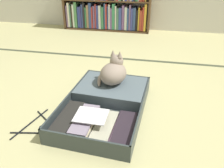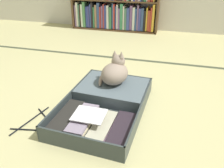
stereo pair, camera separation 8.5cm
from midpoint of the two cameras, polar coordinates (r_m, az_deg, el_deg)
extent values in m
plane|color=tan|center=(1.80, -1.20, -6.27)|extent=(10.00, 10.00, 0.00)
cube|color=#3F4632|center=(2.71, 3.66, 6.22)|extent=(4.80, 0.05, 0.00)
cube|color=brown|center=(3.75, 8.89, 19.73)|extent=(0.03, 0.24, 0.94)
cube|color=brown|center=(3.94, -1.99, 13.63)|extent=(1.38, 0.24, 0.02)
cube|color=brown|center=(3.85, -2.11, 20.23)|extent=(1.35, 0.24, 0.02)
cube|color=slate|center=(4.09, -11.39, 16.48)|extent=(0.02, 0.21, 0.35)
cube|color=silver|center=(4.08, -10.99, 16.81)|extent=(0.03, 0.21, 0.39)
cube|color=#44755D|center=(4.07, -10.55, 16.62)|extent=(0.02, 0.21, 0.36)
cube|color=black|center=(4.07, -10.19, 16.49)|extent=(0.03, 0.21, 0.34)
cube|color=silver|center=(4.04, -9.83, 16.64)|extent=(0.03, 0.21, 0.37)
cube|color=#4B8551|center=(4.03, -9.30, 16.91)|extent=(0.04, 0.21, 0.41)
cube|color=#374496|center=(4.03, -8.57, 16.42)|extent=(0.04, 0.21, 0.33)
cube|color=#3A3C82|center=(4.01, -8.14, 16.44)|extent=(0.02, 0.21, 0.34)
cube|color=#3B4E92|center=(4.00, -7.73, 16.70)|extent=(0.02, 0.21, 0.37)
cube|color=black|center=(3.98, -7.33, 16.86)|extent=(0.03, 0.21, 0.40)
cube|color=#347D4F|center=(3.99, -6.87, 16.38)|extent=(0.02, 0.21, 0.33)
cube|color=#957456|center=(3.97, -6.40, 16.63)|extent=(0.04, 0.21, 0.36)
cube|color=#344980|center=(3.95, -5.79, 16.86)|extent=(0.04, 0.21, 0.40)
cube|color=#AF312B|center=(3.95, -5.31, 16.42)|extent=(0.02, 0.21, 0.34)
cube|color=slate|center=(3.95, -4.86, 16.55)|extent=(0.03, 0.21, 0.36)
cube|color=#B93D3D|center=(3.94, -4.43, 16.73)|extent=(0.02, 0.21, 0.38)
cube|color=navy|center=(3.92, -3.99, 16.56)|extent=(0.04, 0.21, 0.36)
cube|color=silver|center=(3.90, -3.44, 16.56)|extent=(0.04, 0.21, 0.37)
cube|color=#3E7852|center=(3.90, -2.79, 16.38)|extent=(0.04, 0.21, 0.34)
cube|color=#2D538C|center=(3.90, -2.21, 16.80)|extent=(0.02, 0.21, 0.40)
cube|color=#C13B38|center=(3.88, -1.89, 16.68)|extent=(0.02, 0.21, 0.39)
cube|color=#33498A|center=(3.89, -1.44, 16.49)|extent=(0.02, 0.21, 0.36)
cube|color=silver|center=(3.88, -1.08, 16.67)|extent=(0.03, 0.21, 0.39)
cube|color=slate|center=(3.87, -0.65, 16.23)|extent=(0.03, 0.21, 0.33)
cube|color=#3C8B60|center=(3.86, -0.06, 16.70)|extent=(0.04, 0.21, 0.40)
cube|color=silver|center=(3.85, 0.50, 16.46)|extent=(0.02, 0.21, 0.37)
cube|color=#4A7763|center=(3.85, 0.97, 16.19)|extent=(0.03, 0.21, 0.34)
cube|color=#3B4C96|center=(3.84, 1.59, 16.19)|extent=(0.04, 0.21, 0.34)
cube|color=#7D548C|center=(3.84, 2.32, 16.48)|extent=(0.04, 0.21, 0.38)
cube|color=silver|center=(3.83, 2.98, 16.24)|extent=(0.04, 0.21, 0.35)
cube|color=#305091|center=(3.83, 3.51, 16.09)|extent=(0.02, 0.21, 0.34)
cube|color=slate|center=(3.82, 3.97, 16.45)|extent=(0.02, 0.21, 0.39)
cube|color=#3E4391|center=(3.82, 4.43, 16.04)|extent=(0.03, 0.21, 0.34)
cube|color=#395083|center=(3.82, 5.06, 16.09)|extent=(0.04, 0.21, 0.35)
cube|color=black|center=(3.82, 5.70, 15.79)|extent=(0.03, 0.21, 0.31)
cube|color=gold|center=(3.81, 6.16, 16.07)|extent=(0.02, 0.21, 0.36)
cube|color=#AE402A|center=(3.81, 6.65, 15.73)|extent=(0.04, 0.21, 0.32)
cube|color=#B4352B|center=(3.79, 7.20, 16.01)|extent=(0.02, 0.21, 0.36)
cube|color=gold|center=(3.78, 7.74, 16.31)|extent=(0.03, 0.21, 0.41)
cube|color=#323B3D|center=(1.60, -5.79, -11.32)|extent=(0.60, 0.48, 0.01)
cube|color=#323B3D|center=(1.42, -9.01, -14.95)|extent=(0.58, 0.05, 0.12)
cube|color=#323B3D|center=(1.68, -15.09, -7.91)|extent=(0.04, 0.44, 0.12)
cube|color=#323B3D|center=(1.51, 4.46, -11.52)|extent=(0.04, 0.44, 0.12)
cube|color=#465656|center=(1.60, -5.81, -11.04)|extent=(0.58, 0.45, 0.01)
cube|color=#323B3D|center=(1.94, -1.27, -3.21)|extent=(0.60, 0.48, 0.01)
cube|color=#323B3D|center=(2.10, 0.36, 1.09)|extent=(0.58, 0.05, 0.12)
cube|color=#323B3D|center=(2.00, -9.09, -0.71)|extent=(0.04, 0.44, 0.12)
cube|color=#323B3D|center=(1.87, 7.10, -2.93)|extent=(0.04, 0.44, 0.12)
cube|color=#465656|center=(1.94, -1.27, -2.96)|extent=(0.58, 0.45, 0.01)
cylinder|color=black|center=(1.76, -3.30, -6.56)|extent=(0.56, 0.05, 0.02)
cube|color=black|center=(1.66, -12.14, -9.19)|extent=(0.16, 0.36, 0.02)
cube|color=#2D4C6F|center=(1.64, -12.62, -9.03)|extent=(0.14, 0.33, 0.02)
cube|color=#A074A1|center=(1.64, -12.59, -8.42)|extent=(0.14, 0.35, 0.02)
cube|color=black|center=(1.63, -12.55, -7.93)|extent=(0.14, 0.37, 0.01)
cube|color=#3A3F76|center=(1.61, -7.86, -10.37)|extent=(0.16, 0.34, 0.01)
cube|color=#1F212F|center=(1.59, -8.14, -9.97)|extent=(0.13, 0.34, 0.02)
cube|color=tan|center=(1.58, -8.13, -9.43)|extent=(0.14, 0.34, 0.02)
cube|color=gray|center=(1.58, -8.42, -8.72)|extent=(0.13, 0.34, 0.02)
cube|color=#9072A4|center=(1.57, -3.17, -10.97)|extent=(0.15, 0.38, 0.02)
cube|color=#B0AC94|center=(1.56, -3.41, -10.46)|extent=(0.14, 0.35, 0.02)
cube|color=tan|center=(1.54, 1.42, -12.19)|extent=(0.15, 0.33, 0.02)
cube|color=#976C95|center=(1.53, 0.98, -11.62)|extent=(0.15, 0.38, 0.02)
cube|color=#29202A|center=(1.52, 1.50, -10.90)|extent=(0.13, 0.35, 0.02)
cube|color=white|center=(1.55, -6.82, -7.86)|extent=(0.22, 0.18, 0.01)
cube|color=#526068|center=(1.91, -1.29, -1.65)|extent=(0.57, 0.44, 0.11)
torus|color=white|center=(1.88, -2.66, -0.50)|extent=(0.10, 0.10, 0.01)
cylinder|color=black|center=(2.13, -3.87, 1.46)|extent=(0.02, 0.02, 0.11)
cylinder|color=black|center=(2.06, 4.56, 0.40)|extent=(0.02, 0.02, 0.11)
cube|color=yellow|center=(1.37, -5.24, -14.43)|extent=(0.04, 0.00, 0.02)
cube|color=green|center=(1.37, -4.51, -14.80)|extent=(0.03, 0.00, 0.02)
ellipsoid|color=gray|center=(1.87, -0.98, 2.60)|extent=(0.27, 0.31, 0.17)
ellipsoid|color=gray|center=(1.95, 0.04, 2.38)|extent=(0.16, 0.13, 0.10)
sphere|color=gray|center=(1.88, -0.14, 5.70)|extent=(0.11, 0.11, 0.11)
cone|color=gray|center=(1.84, 0.64, 7.43)|extent=(0.04, 0.04, 0.05)
cone|color=gray|center=(1.87, -1.08, 7.74)|extent=(0.04, 0.04, 0.05)
sphere|color=gold|center=(1.91, 1.05, 6.25)|extent=(0.02, 0.02, 0.02)
sphere|color=gold|center=(1.93, -0.04, 6.47)|extent=(0.02, 0.02, 0.02)
ellipsoid|color=gray|center=(1.92, -4.47, 0.85)|extent=(0.07, 0.20, 0.03)
cylinder|color=black|center=(1.77, -21.08, -9.18)|extent=(0.10, 0.37, 0.01)
cylinder|color=black|center=(1.79, -18.03, -8.01)|extent=(0.17, 0.13, 0.01)
cylinder|color=black|center=(1.69, -22.27, -11.29)|extent=(0.21, 0.05, 0.01)
torus|color=black|center=(1.70, -18.54, -10.26)|extent=(0.05, 0.05, 0.01)
camera|label=1|loc=(0.04, -91.44, -0.79)|focal=36.49mm
camera|label=2|loc=(0.04, 88.56, 0.79)|focal=36.49mm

